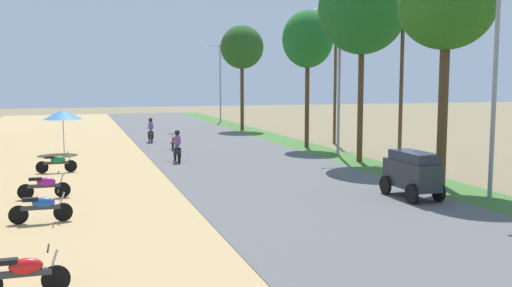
# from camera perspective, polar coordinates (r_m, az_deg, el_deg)

# --- Properties ---
(parked_motorbike_nearest) EXTENTS (1.80, 0.54, 0.94)m
(parked_motorbike_nearest) POSITION_cam_1_polar(r_m,az_deg,el_deg) (12.21, -22.26, -11.79)
(parked_motorbike_nearest) COLOR black
(parked_motorbike_nearest) RESTS_ON dirt_shoulder
(parked_motorbike_second) EXTENTS (1.80, 0.54, 0.94)m
(parked_motorbike_second) POSITION_cam_1_polar(r_m,az_deg,el_deg) (18.06, -20.65, -5.91)
(parked_motorbike_second) COLOR black
(parked_motorbike_second) RESTS_ON dirt_shoulder
(parked_motorbike_third) EXTENTS (1.80, 0.54, 0.94)m
(parked_motorbike_third) POSITION_cam_1_polar(r_m,az_deg,el_deg) (21.68, -20.38, -3.91)
(parked_motorbike_third) COLOR black
(parked_motorbike_third) RESTS_ON dirt_shoulder
(parked_motorbike_fourth) EXTENTS (1.80, 0.54, 0.94)m
(parked_motorbike_fourth) POSITION_cam_1_polar(r_m,az_deg,el_deg) (27.53, -19.29, -1.76)
(parked_motorbike_fourth) COLOR black
(parked_motorbike_fourth) RESTS_ON dirt_shoulder
(vendor_umbrella) EXTENTS (2.20, 2.20, 2.52)m
(vendor_umbrella) POSITION_cam_1_polar(r_m,az_deg,el_deg) (34.64, -18.77, 2.76)
(vendor_umbrella) COLOR #99999E
(vendor_umbrella) RESTS_ON dirt_shoulder
(median_tree_second) EXTENTS (3.74, 3.74, 8.80)m
(median_tree_second) POSITION_cam_1_polar(r_m,az_deg,el_deg) (23.84, 18.53, 12.80)
(median_tree_second) COLOR #4C351E
(median_tree_second) RESTS_ON median_strip
(median_tree_third) EXTENTS (4.48, 4.48, 10.12)m
(median_tree_third) POSITION_cam_1_polar(r_m,az_deg,el_deg) (30.10, 10.59, 13.08)
(median_tree_third) COLOR #4C351E
(median_tree_third) RESTS_ON median_strip
(median_tree_fourth) EXTENTS (3.17, 3.17, 8.54)m
(median_tree_fourth) POSITION_cam_1_polar(r_m,az_deg,el_deg) (36.07, 5.20, 10.30)
(median_tree_fourth) COLOR #4C351E
(median_tree_fourth) RESTS_ON median_strip
(median_tree_fifth) EXTENTS (3.66, 3.66, 8.87)m
(median_tree_fifth) POSITION_cam_1_polar(r_m,az_deg,el_deg) (49.05, -1.41, 9.57)
(median_tree_fifth) COLOR #4C351E
(median_tree_fifth) RESTS_ON median_strip
(streetlamp_near) EXTENTS (3.16, 0.20, 8.32)m
(streetlamp_near) POSITION_cam_1_polar(r_m,az_deg,el_deg) (21.62, 22.86, 7.33)
(streetlamp_near) COLOR gray
(streetlamp_near) RESTS_ON median_strip
(streetlamp_mid) EXTENTS (3.16, 0.20, 8.20)m
(streetlamp_mid) POSITION_cam_1_polar(r_m,az_deg,el_deg) (32.11, 8.33, 7.16)
(streetlamp_mid) COLOR gray
(streetlamp_mid) RESTS_ON median_strip
(streetlamp_far) EXTENTS (3.16, 0.20, 7.84)m
(streetlamp_far) POSITION_cam_1_polar(r_m,az_deg,el_deg) (58.09, -3.60, 6.61)
(streetlamp_far) COLOR gray
(streetlamp_far) RESTS_ON median_strip
(utility_pole_near) EXTENTS (1.80, 0.20, 8.45)m
(utility_pole_near) POSITION_cam_1_polar(r_m,az_deg,el_deg) (31.14, 14.36, 6.42)
(utility_pole_near) COLOR brown
(utility_pole_near) RESTS_ON ground
(utility_pole_far) EXTENTS (1.80, 0.20, 9.07)m
(utility_pole_far) POSITION_cam_1_polar(r_m,az_deg,el_deg) (38.65, 7.94, 6.96)
(utility_pole_far) COLOR brown
(utility_pole_far) RESTS_ON ground
(car_van_charcoal) EXTENTS (1.19, 2.41, 1.67)m
(car_van_charcoal) POSITION_cam_1_polar(r_m,az_deg,el_deg) (21.02, 15.34, -2.74)
(car_van_charcoal) COLOR #282D33
(car_van_charcoal) RESTS_ON road_strip
(motorbike_foreground_rider) EXTENTS (0.54, 1.80, 1.66)m
(motorbike_foreground_rider) POSITION_cam_1_polar(r_m,az_deg,el_deg) (29.57, -7.90, -0.34)
(motorbike_foreground_rider) COLOR black
(motorbike_foreground_rider) RESTS_ON road_strip
(motorbike_ahead_second) EXTENTS (0.54, 1.80, 0.94)m
(motorbike_ahead_second) POSITION_cam_1_polar(r_m,az_deg,el_deg) (34.81, -8.19, 0.18)
(motorbike_ahead_second) COLOR black
(motorbike_ahead_second) RESTS_ON road_strip
(motorbike_ahead_third) EXTENTS (0.54, 1.80, 1.66)m
(motorbike_ahead_third) POSITION_cam_1_polar(r_m,az_deg,el_deg) (39.41, -10.51, 1.26)
(motorbike_ahead_third) COLOR black
(motorbike_ahead_third) RESTS_ON road_strip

